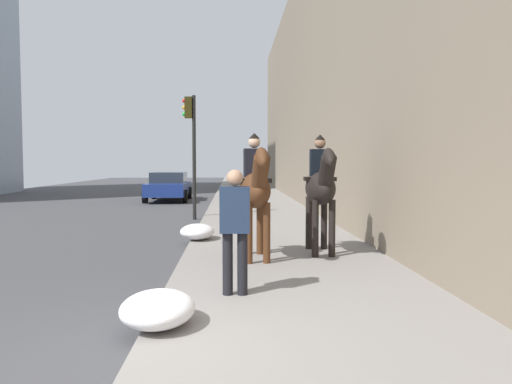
% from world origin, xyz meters
% --- Properties ---
extents(sidewalk_slab, '(120.00, 3.96, 0.12)m').
position_xyz_m(sidewalk_slab, '(0.00, -1.98, 0.06)').
color(sidewalk_slab, gray).
rests_on(sidewalk_slab, ground).
extents(mounted_horse_near, '(2.15, 0.68, 2.34)m').
position_xyz_m(mounted_horse_near, '(4.46, -1.39, 1.44)').
color(mounted_horse_near, '#4C2B16').
rests_on(mounted_horse_near, sidewalk_slab).
extents(mounted_horse_far, '(2.15, 0.61, 2.35)m').
position_xyz_m(mounted_horse_far, '(5.02, -2.71, 1.44)').
color(mounted_horse_far, black).
rests_on(mounted_horse_far, sidewalk_slab).
extents(pedestrian_greeting, '(0.28, 0.41, 1.70)m').
position_xyz_m(pedestrian_greeting, '(1.98, -1.01, 1.10)').
color(pedestrian_greeting, black).
rests_on(pedestrian_greeting, sidewalk_slab).
extents(car_near_lane, '(4.61, 2.13, 1.44)m').
position_xyz_m(car_near_lane, '(20.58, 2.23, 0.76)').
color(car_near_lane, navy).
rests_on(car_near_lane, ground).
extents(traffic_light_near_curb, '(0.20, 0.44, 4.14)m').
position_xyz_m(traffic_light_near_curb, '(12.11, 0.38, 2.76)').
color(traffic_light_near_curb, black).
rests_on(traffic_light_near_curb, ground).
extents(snow_pile_near, '(1.07, 0.82, 0.37)m').
position_xyz_m(snow_pile_near, '(0.74, -0.15, 0.31)').
color(snow_pile_near, white).
rests_on(snow_pile_near, sidewalk_slab).
extents(snow_pile_far, '(1.04, 0.80, 0.36)m').
position_xyz_m(snow_pile_far, '(6.98, -0.15, 0.30)').
color(snow_pile_far, white).
rests_on(snow_pile_far, sidewalk_slab).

